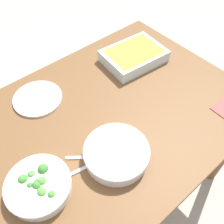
# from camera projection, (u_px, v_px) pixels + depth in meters

# --- Properties ---
(ground_plane) EXTENTS (6.00, 6.00, 0.00)m
(ground_plane) POSITION_uv_depth(u_px,v_px,m) (112.00, 183.00, 1.67)
(ground_plane) COLOR #B2A899
(dining_table) EXTENTS (1.20, 0.90, 0.74)m
(dining_table) POSITION_uv_depth(u_px,v_px,m) (112.00, 124.00, 1.17)
(dining_table) COLOR brown
(dining_table) RESTS_ON ground_plane
(stew_bowl) EXTENTS (0.25, 0.25, 0.06)m
(stew_bowl) POSITION_uv_depth(u_px,v_px,m) (116.00, 153.00, 0.94)
(stew_bowl) COLOR white
(stew_bowl) RESTS_ON dining_table
(broccoli_bowl) EXTENTS (0.23, 0.23, 0.07)m
(broccoli_bowl) POSITION_uv_depth(u_px,v_px,m) (38.00, 186.00, 0.86)
(broccoli_bowl) COLOR white
(broccoli_bowl) RESTS_ON dining_table
(baking_dish) EXTENTS (0.32, 0.25, 0.06)m
(baking_dish) POSITION_uv_depth(u_px,v_px,m) (134.00, 55.00, 1.29)
(baking_dish) COLOR silver
(baking_dish) RESTS_ON dining_table
(side_plate) EXTENTS (0.22, 0.22, 0.01)m
(side_plate) POSITION_uv_depth(u_px,v_px,m) (38.00, 98.00, 1.14)
(side_plate) COLOR silver
(side_plate) RESTS_ON dining_table
(spoon_by_stew) EXTENTS (0.15, 0.13, 0.01)m
(spoon_by_stew) POSITION_uv_depth(u_px,v_px,m) (95.00, 157.00, 0.96)
(spoon_by_stew) COLOR silver
(spoon_by_stew) RESTS_ON dining_table
(spoon_by_broccoli) EXTENTS (0.18, 0.06, 0.01)m
(spoon_by_broccoli) POSITION_uv_depth(u_px,v_px,m) (63.00, 178.00, 0.90)
(spoon_by_broccoli) COLOR silver
(spoon_by_broccoli) RESTS_ON dining_table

